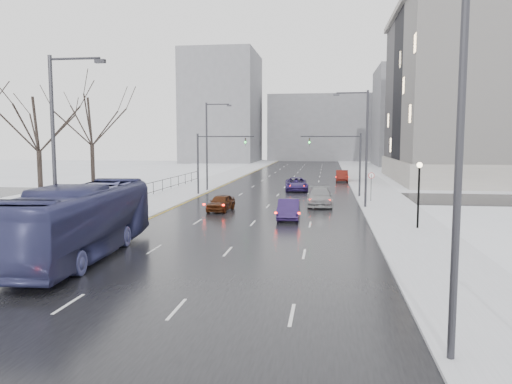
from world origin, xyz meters
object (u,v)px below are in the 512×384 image
at_px(lamppost_r_mid, 419,185).
at_px(tree_park_d, 42,212).
at_px(streetlight_l_near, 58,145).
at_px(mast_signal_left, 208,156).
at_px(streetlight_l_far, 209,142).
at_px(sedan_center_near, 221,203).
at_px(sedan_right_near, 289,209).
at_px(sedan_right_distant, 342,176).
at_px(streetlight_r_near, 450,151).
at_px(streetlight_r_mid, 364,143).
at_px(tree_park_e, 94,198).
at_px(sedan_right_cross, 296,184).
at_px(mast_signal_right, 349,157).
at_px(sedan_right_far, 320,197).
at_px(no_uturn_sign, 371,178).
at_px(bus, 81,221).

bearing_deg(lamppost_r_mid, tree_park_d, 172.09).
bearing_deg(streetlight_l_near, mast_signal_left, 88.28).
distance_m(streetlight_l_far, sedan_center_near, 16.77).
bearing_deg(sedan_right_near, sedan_right_distant, 80.19).
height_order(streetlight_r_near, streetlight_r_mid, same).
relative_size(tree_park_e, sedan_right_cross, 2.50).
relative_size(tree_park_e, streetlight_r_mid, 1.35).
xyz_separation_m(mast_signal_right, sedan_right_far, (-2.83, -6.92, -3.27)).
relative_size(mast_signal_left, sedan_right_near, 1.46).
xyz_separation_m(streetlight_r_near, streetlight_r_mid, (0.00, 30.00, 0.00)).
distance_m(sedan_center_near, sedan_right_cross, 17.89).
bearing_deg(no_uturn_sign, sedan_right_distant, 94.89).
bearing_deg(mast_signal_right, streetlight_r_mid, -84.00).
relative_size(sedan_right_near, sedan_right_far, 0.81).
distance_m(lamppost_r_mid, bus, 20.70).
distance_m(lamppost_r_mid, no_uturn_sign, 14.13).
relative_size(streetlight_l_near, bus, 0.77).
height_order(streetlight_l_near, sedan_center_near, streetlight_l_near).
relative_size(tree_park_e, no_uturn_sign, 5.00).
bearing_deg(sedan_right_distant, sedan_right_far, -95.32).
distance_m(tree_park_e, mast_signal_left, 12.29).
relative_size(streetlight_r_near, bus, 0.77).
bearing_deg(sedan_right_far, no_uturn_sign, 30.39).
height_order(mast_signal_right, sedan_right_cross, mast_signal_right).
relative_size(bus, sedan_right_near, 2.93).
relative_size(streetlight_l_far, sedan_right_far, 1.82).
relative_size(tree_park_d, mast_signal_right, 1.92).
relative_size(streetlight_r_near, sedan_right_near, 2.24).
height_order(tree_park_e, no_uturn_sign, tree_park_e).
distance_m(mast_signal_right, bus, 31.67).
height_order(streetlight_r_mid, sedan_right_cross, streetlight_r_mid).
height_order(lamppost_r_mid, bus, lamppost_r_mid).
relative_size(streetlight_r_mid, sedan_right_far, 1.82).
bearing_deg(sedan_right_distant, no_uturn_sign, -84.58).
height_order(streetlight_r_near, sedan_right_cross, streetlight_r_near).
distance_m(streetlight_l_near, lamppost_r_mid, 21.78).
bearing_deg(streetlight_r_mid, streetlight_l_near, -129.24).
bearing_deg(no_uturn_sign, streetlight_l_far, 155.27).
bearing_deg(lamppost_r_mid, bus, -150.55).
bearing_deg(sedan_right_distant, mast_signal_right, -89.09).
xyz_separation_m(mast_signal_left, sedan_right_near, (9.67, -14.80, -3.33)).
height_order(tree_park_e, sedan_center_near, tree_park_e).
bearing_deg(tree_park_d, streetlight_l_near, -55.47).
distance_m(tree_park_d, mast_signal_right, 29.05).
bearing_deg(sedan_right_cross, tree_park_d, -140.14).
bearing_deg(sedan_center_near, streetlight_l_far, 112.42).
bearing_deg(streetlight_r_mid, streetlight_l_far, 143.70).
height_order(mast_signal_right, sedan_right_near, mast_signal_right).
xyz_separation_m(tree_park_e, bus, (11.20, -24.16, 1.86)).
distance_m(lamppost_r_mid, mast_signal_left, 25.71).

